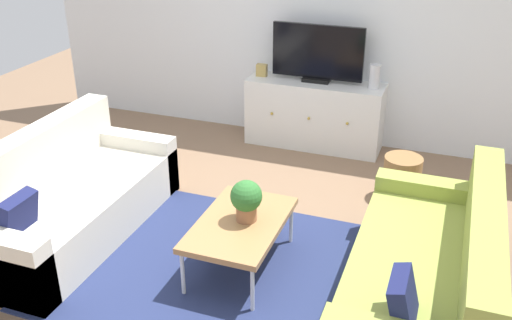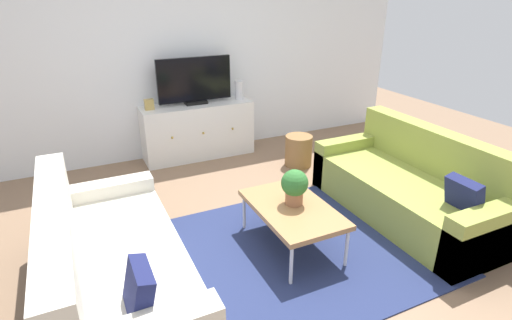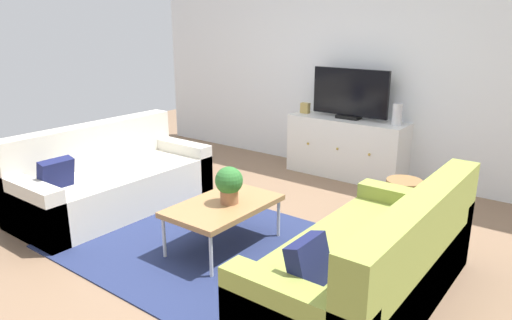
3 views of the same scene
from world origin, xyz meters
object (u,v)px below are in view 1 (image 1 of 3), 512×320
at_px(couch_left_side, 63,202).
at_px(mantel_clock, 262,70).
at_px(flat_screen_tv, 318,54).
at_px(couch_right_side, 433,278).
at_px(tv_console, 314,114).
at_px(wicker_basket, 402,177).
at_px(coffee_table, 240,225).
at_px(potted_plant, 246,199).
at_px(glass_vase, 374,77).

height_order(couch_left_side, mantel_clock, mantel_clock).
distance_m(couch_left_side, flat_screen_tv, 2.89).
relative_size(couch_right_side, tv_console, 1.35).
relative_size(couch_right_side, wicker_basket, 4.93).
xyz_separation_m(couch_right_side, mantel_clock, (-2.03, 2.37, 0.51)).
xyz_separation_m(couch_right_side, coffee_table, (-1.36, 0.03, 0.09)).
relative_size(flat_screen_tv, wicker_basket, 2.43).
height_order(mantel_clock, wicker_basket, mantel_clock).
bearing_deg(wicker_basket, tv_console, 140.96).
distance_m(potted_plant, mantel_clock, 2.43).
height_order(tv_console, flat_screen_tv, flat_screen_tv).
relative_size(coffee_table, tv_console, 0.66).
xyz_separation_m(glass_vase, wicker_basket, (0.45, -0.85, -0.64)).
distance_m(glass_vase, mantel_clock, 1.20).
bearing_deg(couch_right_side, potted_plant, 177.22).
bearing_deg(potted_plant, tv_console, 92.70).
height_order(couch_right_side, mantel_clock, mantel_clock).
relative_size(couch_right_side, glass_vase, 7.84).
distance_m(flat_screen_tv, wicker_basket, 1.58).
xyz_separation_m(flat_screen_tv, wicker_basket, (1.04, -0.87, -0.81)).
xyz_separation_m(coffee_table, wicker_basket, (0.97, 1.50, -0.17)).
bearing_deg(couch_left_side, tv_console, 58.66).
relative_size(couch_left_side, glass_vase, 7.84).
relative_size(coffee_table, wicker_basket, 2.43).
distance_m(tv_console, wicker_basket, 1.35).
height_order(glass_vase, mantel_clock, glass_vase).
distance_m(potted_plant, flat_screen_tv, 2.37).
height_order(tv_console, wicker_basket, tv_console).
bearing_deg(tv_console, wicker_basket, -39.04).
relative_size(coffee_table, glass_vase, 3.86).
bearing_deg(wicker_basket, mantel_clock, 152.72).
distance_m(couch_left_side, couch_right_side, 2.88).
xyz_separation_m(couch_left_side, tv_console, (1.45, 2.37, 0.08)).
height_order(potted_plant, glass_vase, glass_vase).
height_order(coffee_table, potted_plant, potted_plant).
relative_size(couch_right_side, mantel_clock, 14.86).
height_order(coffee_table, glass_vase, glass_vase).
xyz_separation_m(tv_console, mantel_clock, (-0.60, 0.00, 0.42)).
xyz_separation_m(mantel_clock, wicker_basket, (1.64, -0.85, -0.58)).
distance_m(couch_right_side, wicker_basket, 1.58).
bearing_deg(glass_vase, potted_plant, -101.95).
xyz_separation_m(couch_right_side, potted_plant, (-1.33, 0.06, 0.30)).
bearing_deg(couch_right_side, couch_left_side, 180.00).
xyz_separation_m(flat_screen_tv, mantel_clock, (-0.60, -0.02, -0.23)).
xyz_separation_m(tv_console, flat_screen_tv, (-0.00, 0.02, 0.65)).
distance_m(coffee_table, mantel_clock, 2.48).
bearing_deg(coffee_table, glass_vase, 77.42).
distance_m(coffee_table, potted_plant, 0.21).
bearing_deg(couch_right_side, coffee_table, 178.80).
distance_m(coffee_table, wicker_basket, 1.79).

